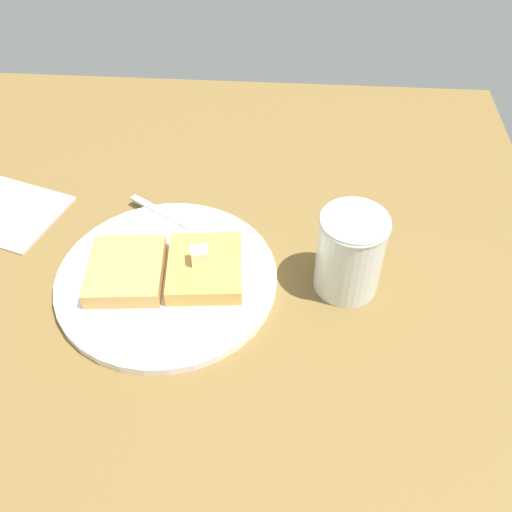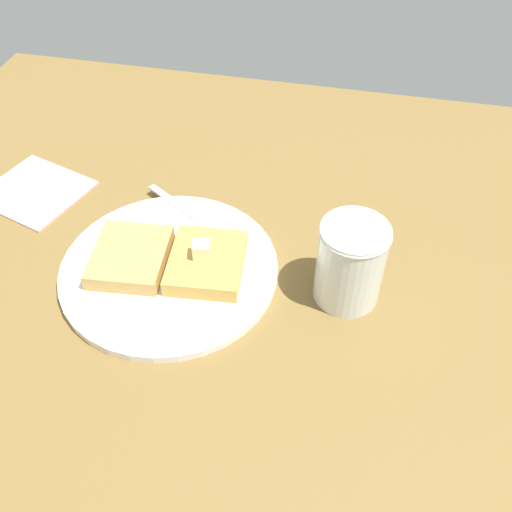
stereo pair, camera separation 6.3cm
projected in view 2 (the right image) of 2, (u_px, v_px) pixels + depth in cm
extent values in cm
cube|color=brown|center=(178.00, 277.00, 69.06)|extent=(92.59, 92.59, 2.59)
cylinder|color=white|center=(169.00, 269.00, 67.44)|extent=(25.68, 25.68, 1.06)
torus|color=#322C30|center=(169.00, 269.00, 67.34)|extent=(25.68, 25.68, 0.80)
cube|color=gold|center=(206.00, 264.00, 65.94)|extent=(9.30, 10.43, 2.06)
cube|color=tan|center=(130.00, 257.00, 66.68)|extent=(9.30, 10.43, 2.06)
cube|color=beige|center=(201.00, 252.00, 64.43)|extent=(2.32, 2.17, 1.97)
cube|color=silver|center=(175.00, 203.00, 74.66)|extent=(8.99, 6.00, 0.36)
cube|color=silver|center=(209.00, 226.00, 71.58)|extent=(3.54, 3.34, 0.36)
cube|color=silver|center=(230.00, 234.00, 70.55)|extent=(2.89, 1.95, 0.36)
cube|color=silver|center=(227.00, 237.00, 70.27)|extent=(2.89, 1.95, 0.36)
cube|color=silver|center=(224.00, 239.00, 70.00)|extent=(2.89, 1.95, 0.36)
cube|color=silver|center=(220.00, 241.00, 69.72)|extent=(2.89, 1.95, 0.36)
cylinder|color=#3A1A05|center=(348.00, 274.00, 63.13)|extent=(6.84, 6.84, 6.73)
cylinder|color=silver|center=(350.00, 263.00, 61.91)|extent=(7.43, 7.43, 10.13)
torus|color=silver|center=(356.00, 233.00, 58.59)|extent=(7.63, 7.63, 0.50)
cube|color=beige|center=(35.00, 191.00, 78.09)|extent=(15.57, 14.86, 0.30)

